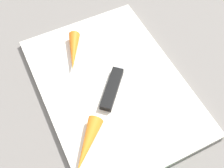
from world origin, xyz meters
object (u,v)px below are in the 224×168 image
at_px(cutting_board, 112,86).
at_px(carrot_long, 87,145).
at_px(knife, 114,83).
at_px(carrot_short, 73,52).

xyz_separation_m(cutting_board, carrot_long, (0.10, -0.09, 0.02)).
relative_size(knife, carrot_short, 1.80).
bearing_deg(knife, cutting_board, 86.67).
distance_m(carrot_long, carrot_short, 0.20).
bearing_deg(carrot_short, knife, 46.84).
relative_size(cutting_board, knife, 2.22).
xyz_separation_m(cutting_board, knife, (0.00, 0.00, 0.01)).
distance_m(knife, carrot_short, 0.11).
height_order(cutting_board, knife, knife).
xyz_separation_m(knife, carrot_long, (0.09, -0.10, 0.01)).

